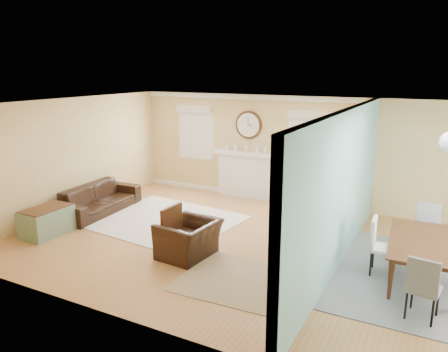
{
  "coord_description": "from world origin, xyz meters",
  "views": [
    {
      "loc": [
        2.99,
        -6.95,
        3.22
      ],
      "look_at": [
        -0.8,
        0.3,
        1.2
      ],
      "focal_mm": 35.0,
      "sensor_mm": 36.0,
      "label": 1
    }
  ],
  "objects_px": {
    "sofa": "(99,199)",
    "dining_table": "(426,261)",
    "eames_chair": "(189,239)",
    "credenza": "(337,215)",
    "green_chair": "(319,202)"
  },
  "relations": [
    {
      "from": "credenza",
      "to": "dining_table",
      "type": "bearing_deg",
      "value": -37.67
    },
    {
      "from": "dining_table",
      "to": "credenza",
      "type": "bearing_deg",
      "value": 48.71
    },
    {
      "from": "green_chair",
      "to": "credenza",
      "type": "xyz_separation_m",
      "value": [
        0.61,
        -0.92,
        0.08
      ]
    },
    {
      "from": "eames_chair",
      "to": "green_chair",
      "type": "relative_size",
      "value": 1.4
    },
    {
      "from": "green_chair",
      "to": "dining_table",
      "type": "bearing_deg",
      "value": 141.14
    },
    {
      "from": "sofa",
      "to": "credenza",
      "type": "distance_m",
      "value": 5.28
    },
    {
      "from": "sofa",
      "to": "dining_table",
      "type": "distance_m",
      "value": 6.87
    },
    {
      "from": "credenza",
      "to": "dining_table",
      "type": "xyz_separation_m",
      "value": [
        1.7,
        -1.31,
        -0.07
      ]
    },
    {
      "from": "eames_chair",
      "to": "dining_table",
      "type": "height_order",
      "value": "dining_table"
    },
    {
      "from": "sofa",
      "to": "credenza",
      "type": "xyz_separation_m",
      "value": [
        5.16,
        1.13,
        0.08
      ]
    },
    {
      "from": "sofa",
      "to": "credenza",
      "type": "bearing_deg",
      "value": -81.5
    },
    {
      "from": "sofa",
      "to": "dining_table",
      "type": "bearing_deg",
      "value": -95.39
    },
    {
      "from": "sofa",
      "to": "green_chair",
      "type": "height_order",
      "value": "green_chair"
    },
    {
      "from": "eames_chair",
      "to": "dining_table",
      "type": "relative_size",
      "value": 0.53
    },
    {
      "from": "eames_chair",
      "to": "credenza",
      "type": "relative_size",
      "value": 0.61
    }
  ]
}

